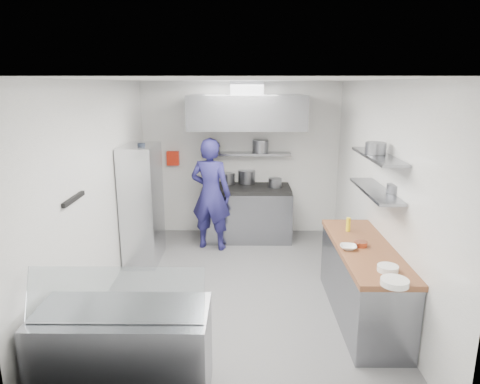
{
  "coord_description": "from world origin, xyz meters",
  "views": [
    {
      "loc": [
        0.06,
        -5.31,
        2.75
      ],
      "look_at": [
        0.0,
        0.6,
        1.25
      ],
      "focal_mm": 32.0,
      "sensor_mm": 36.0,
      "label": 1
    }
  ],
  "objects_px": {
    "display_case": "(125,354)",
    "gas_range": "(246,214)",
    "wire_rack": "(142,204)",
    "chef": "(211,194)"
  },
  "relations": [
    {
      "from": "display_case",
      "to": "gas_range",
      "type": "bearing_deg",
      "value": 74.98
    },
    {
      "from": "gas_range",
      "to": "display_case",
      "type": "distance_m",
      "value": 4.25
    },
    {
      "from": "wire_rack",
      "to": "display_case",
      "type": "xyz_separation_m",
      "value": [
        0.53,
        -3.09,
        -0.5
      ]
    },
    {
      "from": "gas_range",
      "to": "chef",
      "type": "bearing_deg",
      "value": -141.16
    },
    {
      "from": "gas_range",
      "to": "chef",
      "type": "xyz_separation_m",
      "value": [
        -0.6,
        -0.48,
        0.5
      ]
    },
    {
      "from": "chef",
      "to": "display_case",
      "type": "height_order",
      "value": "chef"
    },
    {
      "from": "chef",
      "to": "display_case",
      "type": "xyz_separation_m",
      "value": [
        -0.5,
        -3.62,
        -0.53
      ]
    },
    {
      "from": "chef",
      "to": "wire_rack",
      "type": "height_order",
      "value": "chef"
    },
    {
      "from": "chef",
      "to": "wire_rack",
      "type": "xyz_separation_m",
      "value": [
        -1.03,
        -0.53,
        -0.03
      ]
    },
    {
      "from": "wire_rack",
      "to": "display_case",
      "type": "distance_m",
      "value": 3.17
    }
  ]
}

